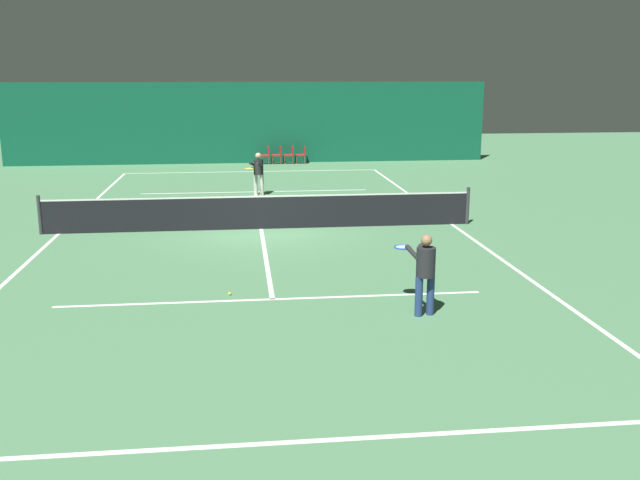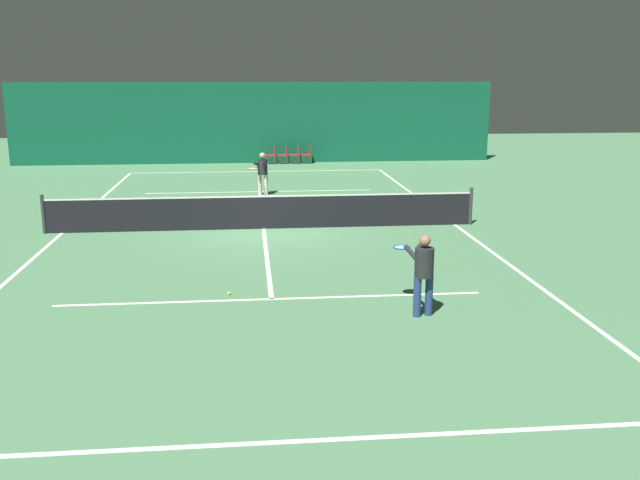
% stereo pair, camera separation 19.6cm
% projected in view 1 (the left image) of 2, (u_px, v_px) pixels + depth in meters
% --- Properties ---
extents(ground_plane, '(60.00, 60.00, 0.00)m').
position_uv_depth(ground_plane, '(261.00, 229.00, 19.97)').
color(ground_plane, '#4C7F56').
extents(backdrop_curtain, '(23.00, 0.12, 3.84)m').
position_uv_depth(backdrop_curtain, '(250.00, 123.00, 34.06)').
color(backdrop_curtain, '#0F5138').
rests_on(backdrop_curtain, ground).
extents(court_line_baseline_far, '(11.00, 0.10, 0.00)m').
position_uv_depth(court_line_baseline_far, '(252.00, 172.00, 31.48)').
color(court_line_baseline_far, white).
rests_on(court_line_baseline_far, ground).
extents(court_line_baseline_near, '(11.00, 0.10, 0.00)m').
position_uv_depth(court_line_baseline_near, '(295.00, 442.00, 8.47)').
color(court_line_baseline_near, white).
rests_on(court_line_baseline_near, ground).
extents(court_line_service_far, '(8.25, 0.10, 0.00)m').
position_uv_depth(court_line_service_far, '(255.00, 192.00, 26.16)').
color(court_line_service_far, white).
rests_on(court_line_service_far, ground).
extents(court_line_service_near, '(8.25, 0.10, 0.00)m').
position_uv_depth(court_line_service_near, '(272.00, 299.00, 13.78)').
color(court_line_service_near, white).
rests_on(court_line_service_near, ground).
extents(court_line_sideline_left, '(0.10, 23.80, 0.00)m').
position_uv_depth(court_line_sideline_left, '(59.00, 234.00, 19.36)').
color(court_line_sideline_left, white).
rests_on(court_line_sideline_left, ground).
extents(court_line_sideline_right, '(0.10, 23.80, 0.00)m').
position_uv_depth(court_line_sideline_right, '(452.00, 224.00, 20.58)').
color(court_line_sideline_right, white).
rests_on(court_line_sideline_right, ground).
extents(court_line_centre, '(0.10, 12.80, 0.00)m').
position_uv_depth(court_line_centre, '(261.00, 229.00, 19.97)').
color(court_line_centre, white).
rests_on(court_line_centre, ground).
extents(tennis_net, '(12.00, 0.10, 1.07)m').
position_uv_depth(tennis_net, '(261.00, 211.00, 19.85)').
color(tennis_net, black).
rests_on(tennis_net, ground).
extents(player_near, '(0.62, 1.32, 1.49)m').
position_uv_depth(player_near, '(424.00, 268.00, 12.73)').
color(player_near, navy).
rests_on(player_near, ground).
extents(player_far, '(0.79, 1.31, 1.51)m').
position_uv_depth(player_far, '(258.00, 171.00, 25.27)').
color(player_far, beige).
rests_on(player_far, ground).
extents(courtside_chair_0, '(0.44, 0.44, 0.84)m').
position_uv_depth(courtside_chair_0, '(266.00, 154.00, 33.94)').
color(courtside_chair_0, brown).
rests_on(courtside_chair_0, ground).
extents(courtside_chair_1, '(0.44, 0.44, 0.84)m').
position_uv_depth(courtside_chair_1, '(278.00, 154.00, 34.00)').
color(courtside_chair_1, brown).
rests_on(courtside_chair_1, ground).
extents(courtside_chair_2, '(0.44, 0.44, 0.84)m').
position_uv_depth(courtside_chair_2, '(290.00, 154.00, 34.07)').
color(courtside_chair_2, brown).
rests_on(courtside_chair_2, ground).
extents(courtside_chair_3, '(0.44, 0.44, 0.84)m').
position_uv_depth(courtside_chair_3, '(302.00, 153.00, 34.13)').
color(courtside_chair_3, brown).
rests_on(courtside_chair_3, ground).
extents(tennis_ball, '(0.07, 0.07, 0.07)m').
position_uv_depth(tennis_ball, '(230.00, 294.00, 14.03)').
color(tennis_ball, '#D1DB33').
rests_on(tennis_ball, ground).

